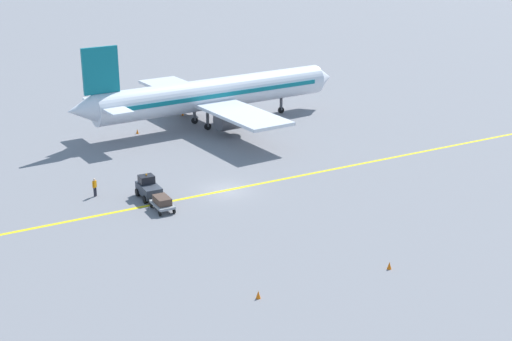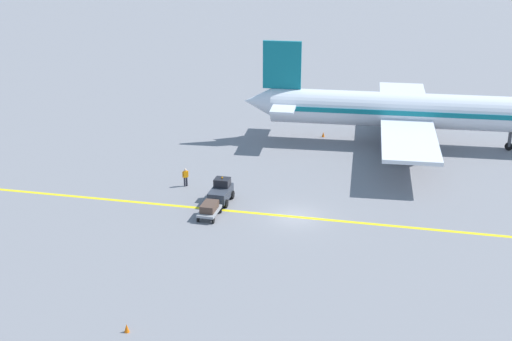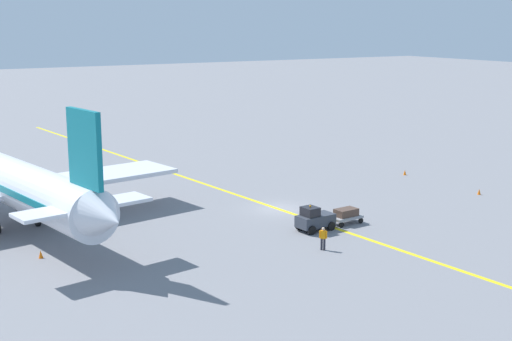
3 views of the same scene
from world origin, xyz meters
TOP-DOWN VIEW (x-y plane):
  - ground_plane at (0.00, 0.00)m, footprint 400.00×400.00m
  - apron_yellow_centreline at (0.00, 0.00)m, footprint 11.78×119.50m
  - airplane_at_gate at (-21.13, 6.63)m, footprint 28.47×35.46m
  - baggage_tug_dark at (-1.07, -6.90)m, footprint 3.10×1.94m
  - baggage_cart_trailing at (2.22, -6.66)m, footprint 2.70×1.59m
  - ground_crew_worker at (-3.36, -11.17)m, footprint 0.44×0.44m
  - traffic_cone_near_nose at (19.06, -5.30)m, footprint 0.32×0.32m
  - traffic_cone_mid_apron at (-26.76, 4.73)m, footprint 0.32×0.32m
  - traffic_cone_far_edge at (-21.11, -2.61)m, footprint 0.32×0.32m

SIDE VIEW (x-z plane):
  - ground_plane at x=0.00m, z-range 0.00..0.00m
  - apron_yellow_centreline at x=0.00m, z-range 0.00..0.01m
  - traffic_cone_near_nose at x=19.06m, z-range 0.00..0.55m
  - traffic_cone_mid_apron at x=-26.76m, z-range 0.00..0.55m
  - traffic_cone_far_edge at x=-21.11m, z-range 0.00..0.55m
  - baggage_cart_trailing at x=2.22m, z-range 0.14..1.38m
  - baggage_tug_dark at x=-1.07m, z-range -0.15..1.96m
  - ground_crew_worker at x=-3.36m, z-range 0.07..1.75m
  - airplane_at_gate at x=-21.13m, z-range -1.59..9.01m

